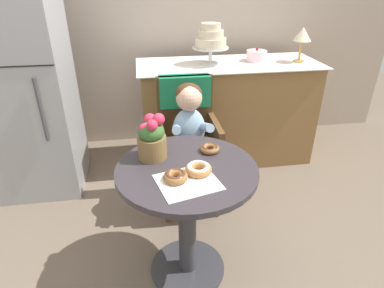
{
  "coord_description": "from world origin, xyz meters",
  "views": [
    {
      "loc": [
        -0.19,
        -1.37,
        1.59
      ],
      "look_at": [
        0.05,
        0.15,
        0.77
      ],
      "focal_mm": 30.45,
      "sensor_mm": 36.0,
      "label": 1
    }
  ],
  "objects_px": {
    "wicker_chair": "(187,123)",
    "table_lamp": "(302,36)",
    "tiered_cake_stand": "(211,39)",
    "cafe_table": "(187,201)",
    "refrigerator": "(24,85)",
    "donut_mid": "(175,176)",
    "donut_side": "(210,148)",
    "round_layer_cake": "(256,56)",
    "flower_vase": "(152,138)",
    "seated_child": "(190,127)",
    "donut_front": "(198,169)"
  },
  "relations": [
    {
      "from": "cafe_table",
      "to": "wicker_chair",
      "type": "bearing_deg",
      "value": 82.05
    },
    {
      "from": "seated_child",
      "to": "round_layer_cake",
      "type": "xyz_separation_m",
      "value": [
        0.7,
        0.78,
        0.27
      ]
    },
    {
      "from": "donut_front",
      "to": "table_lamp",
      "type": "xyz_separation_m",
      "value": [
        1.1,
        1.31,
        0.37
      ]
    },
    {
      "from": "flower_vase",
      "to": "refrigerator",
      "type": "bearing_deg",
      "value": 132.46
    },
    {
      "from": "cafe_table",
      "to": "donut_side",
      "type": "distance_m",
      "value": 0.31
    },
    {
      "from": "donut_front",
      "to": "donut_side",
      "type": "relative_size",
      "value": 1.23
    },
    {
      "from": "donut_side",
      "to": "round_layer_cake",
      "type": "distance_m",
      "value": 1.38
    },
    {
      "from": "donut_front",
      "to": "cafe_table",
      "type": "bearing_deg",
      "value": 129.39
    },
    {
      "from": "wicker_chair",
      "to": "tiered_cake_stand",
      "type": "height_order",
      "value": "tiered_cake_stand"
    },
    {
      "from": "cafe_table",
      "to": "flower_vase",
      "type": "bearing_deg",
      "value": 141.32
    },
    {
      "from": "table_lamp",
      "to": "donut_side",
      "type": "bearing_deg",
      "value": -132.18
    },
    {
      "from": "cafe_table",
      "to": "donut_mid",
      "type": "relative_size",
      "value": 6.15
    },
    {
      "from": "donut_mid",
      "to": "tiered_cake_stand",
      "type": "xyz_separation_m",
      "value": [
        0.45,
        1.41,
        0.36
      ]
    },
    {
      "from": "seated_child",
      "to": "donut_mid",
      "type": "height_order",
      "value": "seated_child"
    },
    {
      "from": "tiered_cake_stand",
      "to": "table_lamp",
      "type": "distance_m",
      "value": 0.77
    },
    {
      "from": "cafe_table",
      "to": "refrigerator",
      "type": "relative_size",
      "value": 0.42
    },
    {
      "from": "tiered_cake_stand",
      "to": "table_lamp",
      "type": "bearing_deg",
      "value": -3.38
    },
    {
      "from": "donut_mid",
      "to": "donut_side",
      "type": "xyz_separation_m",
      "value": [
        0.22,
        0.25,
        -0.0
      ]
    },
    {
      "from": "cafe_table",
      "to": "wicker_chair",
      "type": "relative_size",
      "value": 0.75
    },
    {
      "from": "donut_front",
      "to": "donut_mid",
      "type": "height_order",
      "value": "same"
    },
    {
      "from": "wicker_chair",
      "to": "donut_front",
      "type": "relative_size",
      "value": 7.32
    },
    {
      "from": "tiered_cake_stand",
      "to": "cafe_table",
      "type": "bearing_deg",
      "value": -106.49
    },
    {
      "from": "wicker_chair",
      "to": "refrigerator",
      "type": "bearing_deg",
      "value": 156.33
    },
    {
      "from": "flower_vase",
      "to": "refrigerator",
      "type": "xyz_separation_m",
      "value": [
        -0.89,
        0.97,
        0.02
      ]
    },
    {
      "from": "table_lamp",
      "to": "wicker_chair",
      "type": "bearing_deg",
      "value": -152.92
    },
    {
      "from": "donut_side",
      "to": "refrigerator",
      "type": "distance_m",
      "value": 1.54
    },
    {
      "from": "flower_vase",
      "to": "tiered_cake_stand",
      "type": "relative_size",
      "value": 0.75
    },
    {
      "from": "donut_side",
      "to": "flower_vase",
      "type": "xyz_separation_m",
      "value": [
        -0.31,
        -0.01,
        0.09
      ]
    },
    {
      "from": "table_lamp",
      "to": "refrigerator",
      "type": "bearing_deg",
      "value": -175.98
    },
    {
      "from": "cafe_table",
      "to": "flower_vase",
      "type": "relative_size",
      "value": 2.93
    },
    {
      "from": "donut_front",
      "to": "round_layer_cake",
      "type": "xyz_separation_m",
      "value": [
        0.75,
        1.4,
        0.2
      ]
    },
    {
      "from": "seated_child",
      "to": "donut_side",
      "type": "xyz_separation_m",
      "value": [
        0.05,
        -0.42,
        0.06
      ]
    },
    {
      "from": "wicker_chair",
      "to": "donut_mid",
      "type": "xyz_separation_m",
      "value": [
        -0.17,
        -0.82,
        0.1
      ]
    },
    {
      "from": "donut_front",
      "to": "tiered_cake_stand",
      "type": "relative_size",
      "value": 0.4
    },
    {
      "from": "round_layer_cake",
      "to": "refrigerator",
      "type": "relative_size",
      "value": 0.1
    },
    {
      "from": "table_lamp",
      "to": "cafe_table",
      "type": "bearing_deg",
      "value": -132.57
    },
    {
      "from": "donut_mid",
      "to": "tiered_cake_stand",
      "type": "height_order",
      "value": "tiered_cake_stand"
    },
    {
      "from": "wicker_chair",
      "to": "donut_mid",
      "type": "relative_size",
      "value": 8.14
    },
    {
      "from": "table_lamp",
      "to": "refrigerator",
      "type": "xyz_separation_m",
      "value": [
        -2.2,
        -0.15,
        -0.27
      ]
    },
    {
      "from": "donut_mid",
      "to": "round_layer_cake",
      "type": "relative_size",
      "value": 0.67
    },
    {
      "from": "cafe_table",
      "to": "table_lamp",
      "type": "relative_size",
      "value": 2.53
    },
    {
      "from": "table_lamp",
      "to": "refrigerator",
      "type": "relative_size",
      "value": 0.17
    },
    {
      "from": "wicker_chair",
      "to": "table_lamp",
      "type": "bearing_deg",
      "value": 21.86
    },
    {
      "from": "cafe_table",
      "to": "flower_vase",
      "type": "distance_m",
      "value": 0.39
    },
    {
      "from": "cafe_table",
      "to": "table_lamp",
      "type": "distance_m",
      "value": 1.81
    },
    {
      "from": "wicker_chair",
      "to": "donut_front",
      "type": "height_order",
      "value": "wicker_chair"
    },
    {
      "from": "wicker_chair",
      "to": "seated_child",
      "type": "height_order",
      "value": "seated_child"
    },
    {
      "from": "table_lamp",
      "to": "donut_mid",
      "type": "bearing_deg",
      "value": -131.91
    },
    {
      "from": "round_layer_cake",
      "to": "donut_front",
      "type": "bearing_deg",
      "value": -118.25
    },
    {
      "from": "donut_front",
      "to": "round_layer_cake",
      "type": "height_order",
      "value": "round_layer_cake"
    }
  ]
}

